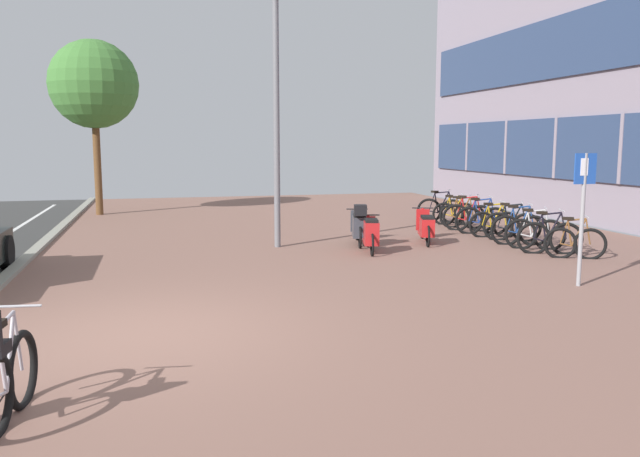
% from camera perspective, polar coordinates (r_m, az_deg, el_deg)
% --- Properties ---
extents(ground, '(21.00, 40.00, 0.13)m').
position_cam_1_polar(ground, '(8.37, -5.66, -8.89)').
color(ground, '#2A2926').
extents(bicycle_foreground, '(0.73, 1.36, 1.10)m').
position_cam_1_polar(bicycle_foreground, '(6.11, -26.83, -12.00)').
color(bicycle_foreground, black).
rests_on(bicycle_foreground, ground).
extents(bicycle_rack_00, '(1.15, 0.62, 0.93)m').
position_cam_1_polar(bicycle_rack_00, '(13.97, 22.08, -1.21)').
color(bicycle_rack_00, black).
rests_on(bicycle_rack_00, ground).
extents(bicycle_rack_01, '(1.32, 0.60, 0.99)m').
position_cam_1_polar(bicycle_rack_01, '(14.36, 20.08, -0.79)').
color(bicycle_rack_01, black).
rests_on(bicycle_rack_01, ground).
extents(bicycle_rack_02, '(1.20, 0.70, 0.99)m').
position_cam_1_polar(bicycle_rack_02, '(14.89, 18.88, -0.46)').
color(bicycle_rack_02, black).
rests_on(bicycle_rack_02, ground).
extents(bicycle_rack_03, '(1.31, 0.57, 1.01)m').
position_cam_1_polar(bicycle_rack_03, '(15.39, 17.64, -0.12)').
color(bicycle_rack_03, black).
rests_on(bicycle_rack_03, ground).
extents(bicycle_rack_04, '(1.24, 0.74, 1.00)m').
position_cam_1_polar(bicycle_rack_04, '(16.00, 16.98, 0.18)').
color(bicycle_rack_04, black).
rests_on(bicycle_rack_04, ground).
extents(bicycle_rack_05, '(1.26, 0.48, 0.95)m').
position_cam_1_polar(bicycle_rack_05, '(16.45, 15.49, 0.39)').
color(bicycle_rack_05, black).
rests_on(bicycle_rack_05, ground).
extents(bicycle_rack_06, '(1.36, 0.57, 1.02)m').
position_cam_1_polar(bicycle_rack_06, '(16.97, 14.44, 0.73)').
color(bicycle_rack_06, black).
rests_on(bicycle_rack_06, ground).
extents(bicycle_rack_07, '(1.20, 0.86, 1.03)m').
position_cam_1_polar(bicycle_rack_07, '(17.48, 13.29, 0.97)').
color(bicycle_rack_07, black).
rests_on(bicycle_rack_07, ground).
extents(bicycle_rack_08, '(1.11, 0.78, 0.96)m').
position_cam_1_polar(bicycle_rack_08, '(18.08, 12.75, 1.13)').
color(bicycle_rack_08, black).
rests_on(bicycle_rack_08, ground).
extents(bicycle_rack_09, '(1.19, 0.61, 0.94)m').
position_cam_1_polar(bicycle_rack_09, '(18.66, 12.10, 1.34)').
color(bicycle_rack_09, black).
rests_on(bicycle_rack_09, ground).
extents(bicycle_rack_10, '(1.23, 0.89, 1.03)m').
position_cam_1_polar(bicycle_rack_10, '(19.13, 10.88, 1.61)').
color(bicycle_rack_10, black).
rests_on(bicycle_rack_10, ground).
extents(scooter_near, '(0.73, 1.70, 1.02)m').
position_cam_1_polar(scooter_near, '(14.63, 3.55, 0.25)').
color(scooter_near, black).
rests_on(scooter_near, ground).
extents(scooter_mid, '(0.69, 1.64, 0.78)m').
position_cam_1_polar(scooter_mid, '(13.70, 4.60, -0.51)').
color(scooter_mid, black).
rests_on(scooter_mid, ground).
extents(scooter_far, '(0.79, 1.76, 0.80)m').
position_cam_1_polar(scooter_far, '(15.10, 9.56, 0.10)').
color(scooter_far, black).
rests_on(scooter_far, ground).
extents(parking_sign, '(0.40, 0.07, 2.20)m').
position_cam_1_polar(parking_sign, '(11.18, 22.71, 2.07)').
color(parking_sign, gray).
rests_on(parking_sign, ground).
extents(lamp_post, '(0.20, 0.52, 5.69)m').
position_cam_1_polar(lamp_post, '(14.29, -3.97, 10.95)').
color(lamp_post, slate).
rests_on(lamp_post, ground).
extents(street_tree, '(2.84, 2.84, 5.66)m').
position_cam_1_polar(street_tree, '(22.09, -19.80, 12.14)').
color(street_tree, brown).
rests_on(street_tree, ground).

